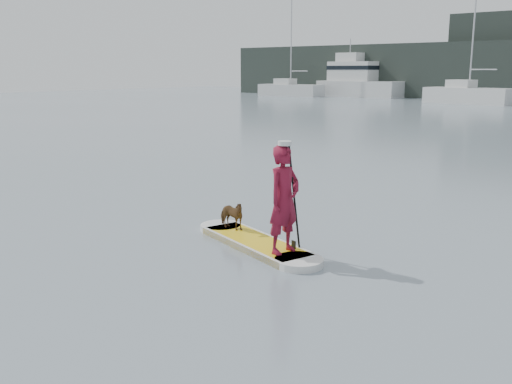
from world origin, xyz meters
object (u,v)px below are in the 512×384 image
Objects in this scene: sailboat_c at (468,94)px; motor_yacht_b at (357,80)px; sailboat_a at (290,89)px; paddler at (284,200)px; paddleboard at (256,243)px; dog at (231,215)px.

motor_yacht_b is at bearing 168.06° from sailboat_c.
sailboat_a is 7.97m from motor_yacht_b.
paddler is 0.15× the size of sailboat_c.
paddleboard is 1.77× the size of paddler.
sailboat_a is at bearing -176.88° from sailboat_c.
sailboat_c is at bearing -6.43° from sailboat_a.
dog reaches higher than paddleboard.
paddleboard is 48.34m from sailboat_c.
motor_yacht_b is (-27.09, 52.58, 1.81)m from paddleboard.
sailboat_a reaches higher than sailboat_c.
paddleboard is 1.27m from paddler.
sailboat_c is 1.14× the size of motor_yacht_b.
sailboat_a reaches higher than paddleboard.
dog is 47.89m from sailboat_c.
sailboat_a is at bearing 142.12° from paddleboard.
dog is 0.06× the size of sailboat_c.
sailboat_a is (-35.00, 49.41, -0.20)m from paddler.
sailboat_c is 16.04m from motor_yacht_b.
paddler is at bearing 0.00° from paddleboard.
motor_yacht_b is (-27.88, 52.83, 0.85)m from paddler.
sailboat_a reaches higher than motor_yacht_b.
sailboat_c is (-12.16, 46.78, 0.80)m from paddleboard.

